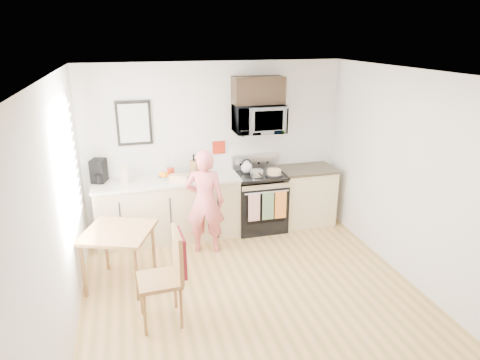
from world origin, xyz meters
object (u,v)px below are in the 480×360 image
object	(u,v)px
chair	(172,264)
cake	(274,173)
microwave	(259,119)
person	(205,202)
dining_table	(118,237)
range	(259,202)

from	to	relation	value
chair	cake	bearing A→B (deg)	43.14
microwave	person	xyz separation A→B (m)	(-0.97, -0.63, -1.01)
microwave	dining_table	size ratio (longest dim) A/B	0.86
range	cake	size ratio (longest dim) A/B	4.37
chair	cake	xyz separation A→B (m)	(1.77, 1.84, 0.29)
cake	chair	bearing A→B (deg)	-133.90
chair	cake	distance (m)	2.57
person	chair	distance (m)	1.58
person	cake	world-z (taller)	person
microwave	dining_table	world-z (taller)	microwave
dining_table	cake	xyz separation A→B (m)	(2.33, 0.97, 0.32)
microwave	person	world-z (taller)	microwave
person	chair	world-z (taller)	person
person	cake	distance (m)	1.23
range	dining_table	size ratio (longest dim) A/B	1.32
range	dining_table	world-z (taller)	range
range	chair	size ratio (longest dim) A/B	1.10
range	person	size ratio (longest dim) A/B	0.77
cake	microwave	bearing A→B (deg)	126.49
range	cake	xyz separation A→B (m)	(0.18, -0.14, 0.53)
dining_table	microwave	bearing A→B (deg)	29.52
microwave	dining_table	bearing A→B (deg)	-150.48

